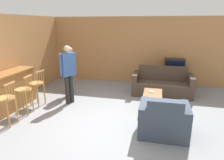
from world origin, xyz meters
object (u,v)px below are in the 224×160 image
at_px(bar_chair_near, 6,102).
at_px(person_by_counter, 68,71).
at_px(coffee_table, 153,96).
at_px(tv_unit, 173,80).
at_px(book_on_table, 151,92).
at_px(person_by_window, 71,68).
at_px(tv, 174,66).
at_px(bar_chair_far, 37,86).
at_px(armchair_near, 163,121).
at_px(couch_far, 162,85).
at_px(bar_chair_mid, 24,93).

relative_size(bar_chair_near, person_by_counter, 0.61).
xyz_separation_m(coffee_table, tv_unit, (0.69, 2.21, -0.08)).
bearing_deg(book_on_table, person_by_counter, -172.35).
distance_m(coffee_table, book_on_table, 0.18).
relative_size(person_by_window, person_by_counter, 0.93).
xyz_separation_m(coffee_table, book_on_table, (-0.04, 0.15, 0.08)).
distance_m(tv_unit, tv, 0.54).
relative_size(coffee_table, book_on_table, 5.27).
bearing_deg(tv_unit, bar_chair_far, -145.31).
bearing_deg(tv_unit, tv, -90.00).
distance_m(armchair_near, book_on_table, 1.60).
bearing_deg(coffee_table, couch_far, 77.90).
xyz_separation_m(book_on_table, person_by_window, (-2.66, 0.37, 0.48)).
xyz_separation_m(coffee_table, person_by_counter, (-2.46, -0.17, 0.63)).
xyz_separation_m(armchair_near, tv, (0.41, 3.62, 0.49)).
xyz_separation_m(bar_chair_far, tv_unit, (3.99, 2.76, -0.31)).
bearing_deg(couch_far, person_by_counter, -152.43).
bearing_deg(bar_chair_mid, bar_chair_far, 90.01).
distance_m(armchair_near, coffee_table, 1.44).
xyz_separation_m(bar_chair_mid, coffee_table, (3.29, 1.13, -0.23)).
relative_size(coffee_table, tv_unit, 0.89).
bearing_deg(person_by_window, armchair_near, -32.95).
relative_size(bar_chair_mid, person_by_counter, 0.61).
bearing_deg(coffee_table, bar_chair_near, -151.63).
xyz_separation_m(coffee_table, person_by_window, (-2.70, 0.52, 0.55)).
distance_m(coffee_table, person_by_counter, 2.54).
bearing_deg(bar_chair_far, coffee_table, 9.47).
height_order(bar_chair_near, person_by_counter, person_by_counter).
xyz_separation_m(bar_chair_far, person_by_window, (0.59, 1.07, 0.32)).
relative_size(tv_unit, person_by_counter, 0.67).
relative_size(tv, person_by_window, 0.44).
height_order(bar_chair_near, person_by_window, person_by_window).
bearing_deg(bar_chair_far, bar_chair_near, -89.99).
bearing_deg(bar_chair_far, bar_chair_mid, -89.99).
bearing_deg(book_on_table, armchair_near, -78.32).
height_order(tv_unit, book_on_table, tv_unit).
bearing_deg(bar_chair_near, bar_chair_far, 90.01).
bearing_deg(book_on_table, person_by_window, 172.15).
xyz_separation_m(bar_chair_mid, person_by_counter, (0.83, 0.96, 0.40)).
height_order(book_on_table, person_by_counter, person_by_counter).
height_order(bar_chair_near, bar_chair_far, same).
bearing_deg(person_by_counter, bar_chair_mid, -131.01).
bearing_deg(couch_far, coffee_table, -102.10).
distance_m(bar_chair_mid, tv, 5.20).
xyz_separation_m(tv, person_by_window, (-3.39, -1.69, 0.09)).
relative_size(coffee_table, person_by_counter, 0.60).
bearing_deg(tv, armchair_near, -96.48).
bearing_deg(bar_chair_near, book_on_table, 30.71).
relative_size(armchair_near, person_by_window, 0.64).
height_order(coffee_table, tv, tv).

